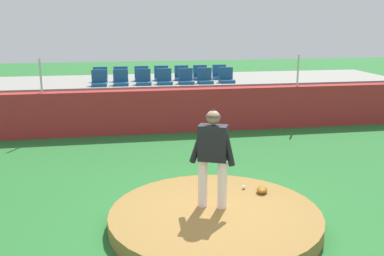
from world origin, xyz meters
TOP-DOWN VIEW (x-y plane):
  - ground_plane at (0.00, 0.00)m, footprint 60.00×60.00m
  - pitchers_mound at (0.00, 0.00)m, footprint 3.61×3.61m
  - pitcher at (-0.01, 0.19)m, footprint 0.77×0.42m
  - baseball at (0.77, 0.89)m, footprint 0.07×0.07m
  - fielding_glove at (1.05, 0.66)m, footprint 0.30×0.35m
  - brick_barrier at (0.00, 6.53)m, footprint 17.80×0.40m
  - fence_post_left at (-3.70, 6.53)m, footprint 0.06×0.06m
  - fence_post_right at (4.17, 6.53)m, footprint 0.06×0.06m
  - bleacher_platform at (0.00, 8.82)m, footprint 16.75×3.36m
  - stadium_chair_0 at (-2.09, 7.64)m, footprint 0.48×0.44m
  - stadium_chair_1 at (-1.41, 7.68)m, footprint 0.48×0.44m
  - stadium_chair_2 at (-0.68, 7.68)m, footprint 0.48×0.44m
  - stadium_chair_3 at (0.02, 7.68)m, footprint 0.48×0.44m
  - stadium_chair_4 at (0.73, 7.64)m, footprint 0.48×0.44m
  - stadium_chair_5 at (1.37, 7.65)m, footprint 0.48×0.44m
  - stadium_chair_6 at (2.12, 7.69)m, footprint 0.48×0.44m
  - stadium_chair_7 at (-2.08, 8.54)m, footprint 0.48×0.44m
  - stadium_chair_8 at (-1.39, 8.56)m, footprint 0.48×0.44m
  - stadium_chair_9 at (-0.67, 8.58)m, footprint 0.48×0.44m
  - stadium_chair_10 at (0.01, 8.59)m, footprint 0.48×0.44m
  - stadium_chair_11 at (0.73, 8.55)m, footprint 0.48×0.44m
  - stadium_chair_12 at (1.39, 8.56)m, footprint 0.48×0.44m
  - stadium_chair_13 at (2.10, 8.59)m, footprint 0.48×0.44m

SIDE VIEW (x-z plane):
  - ground_plane at x=0.00m, z-range 0.00..0.00m
  - pitchers_mound at x=0.00m, z-range 0.00..0.26m
  - baseball at x=0.77m, z-range 0.26..0.33m
  - fielding_glove at x=1.05m, z-range 0.26..0.37m
  - brick_barrier at x=0.00m, z-range 0.00..1.34m
  - bleacher_platform at x=0.00m, z-range 0.00..1.34m
  - pitcher at x=-0.01m, z-range 0.40..2.14m
  - stadium_chair_0 at x=-2.09m, z-range 1.24..1.74m
  - stadium_chair_1 at x=-1.41m, z-range 1.24..1.74m
  - stadium_chair_2 at x=-0.68m, z-range 1.24..1.74m
  - stadium_chair_3 at x=0.02m, z-range 1.24..1.74m
  - stadium_chair_4 at x=0.73m, z-range 1.24..1.74m
  - stadium_chair_5 at x=1.37m, z-range 1.24..1.74m
  - stadium_chair_6 at x=2.12m, z-range 1.24..1.74m
  - stadium_chair_7 at x=-2.08m, z-range 1.24..1.74m
  - stadium_chair_8 at x=-1.39m, z-range 1.24..1.74m
  - stadium_chair_9 at x=-0.67m, z-range 1.24..1.74m
  - stadium_chair_10 at x=0.01m, z-range 1.24..1.74m
  - stadium_chair_11 at x=0.73m, z-range 1.24..1.74m
  - stadium_chair_12 at x=1.39m, z-range 1.24..1.74m
  - stadium_chair_13 at x=2.10m, z-range 1.24..1.74m
  - fence_post_left at x=-3.70m, z-range 1.34..2.33m
  - fence_post_right at x=4.17m, z-range 1.34..2.33m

